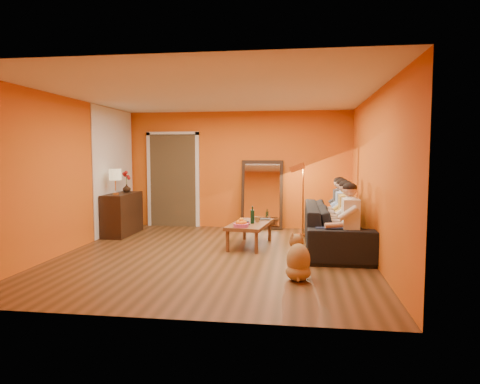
# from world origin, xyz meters

# --- Properties ---
(room_shell) EXTENTS (5.00, 5.50, 2.60)m
(room_shell) POSITION_xyz_m (0.00, 0.37, 1.30)
(room_shell) COLOR brown
(room_shell) RESTS_ON ground
(white_accent) EXTENTS (0.02, 1.90, 2.58)m
(white_accent) POSITION_xyz_m (-2.48, 1.75, 1.30)
(white_accent) COLOR white
(white_accent) RESTS_ON wall_left
(doorway_recess) EXTENTS (1.06, 0.30, 2.10)m
(doorway_recess) POSITION_xyz_m (-1.50, 2.83, 1.05)
(doorway_recess) COLOR #3F2D19
(doorway_recess) RESTS_ON floor
(door_jamb_left) EXTENTS (0.08, 0.06, 2.20)m
(door_jamb_left) POSITION_xyz_m (-2.07, 2.71, 1.05)
(door_jamb_left) COLOR white
(door_jamb_left) RESTS_ON wall_back
(door_jamb_right) EXTENTS (0.08, 0.06, 2.20)m
(door_jamb_right) POSITION_xyz_m (-0.93, 2.71, 1.05)
(door_jamb_right) COLOR white
(door_jamb_right) RESTS_ON wall_back
(door_header) EXTENTS (1.22, 0.06, 0.08)m
(door_header) POSITION_xyz_m (-1.50, 2.71, 2.12)
(door_header) COLOR white
(door_header) RESTS_ON wall_back
(mirror_frame) EXTENTS (0.92, 0.27, 1.51)m
(mirror_frame) POSITION_xyz_m (0.55, 2.63, 0.76)
(mirror_frame) COLOR black
(mirror_frame) RESTS_ON floor
(mirror_glass) EXTENTS (0.78, 0.21, 1.35)m
(mirror_glass) POSITION_xyz_m (0.55, 2.59, 0.76)
(mirror_glass) COLOR white
(mirror_glass) RESTS_ON mirror_frame
(sideboard) EXTENTS (0.44, 1.18, 0.85)m
(sideboard) POSITION_xyz_m (-2.24, 1.55, 0.42)
(sideboard) COLOR black
(sideboard) RESTS_ON floor
(table_lamp) EXTENTS (0.24, 0.24, 0.51)m
(table_lamp) POSITION_xyz_m (-2.24, 1.25, 1.10)
(table_lamp) COLOR beige
(table_lamp) RESTS_ON sideboard
(sofa) EXTENTS (2.65, 1.03, 0.77)m
(sofa) POSITION_xyz_m (2.00, 0.79, 0.39)
(sofa) COLOR black
(sofa) RESTS_ON floor
(coffee_table) EXTENTS (0.78, 1.29, 0.42)m
(coffee_table) POSITION_xyz_m (0.49, 0.78, 0.21)
(coffee_table) COLOR brown
(coffee_table) RESTS_ON floor
(floor_lamp) EXTENTS (0.32, 0.27, 1.44)m
(floor_lamp) POSITION_xyz_m (1.44, 1.84, 0.72)
(floor_lamp) COLOR #D6863E
(floor_lamp) RESTS_ON floor
(dog) EXTENTS (0.52, 0.61, 0.61)m
(dog) POSITION_xyz_m (1.36, -1.17, 0.30)
(dog) COLOR tan
(dog) RESTS_ON floor
(person_far_left) EXTENTS (0.70, 0.44, 1.22)m
(person_far_left) POSITION_xyz_m (2.13, -0.21, 0.61)
(person_far_left) COLOR silver
(person_far_left) RESTS_ON sofa
(person_mid_left) EXTENTS (0.70, 0.44, 1.22)m
(person_mid_left) POSITION_xyz_m (2.13, 0.34, 0.61)
(person_mid_left) COLOR gold
(person_mid_left) RESTS_ON sofa
(person_mid_right) EXTENTS (0.70, 0.44, 1.22)m
(person_mid_right) POSITION_xyz_m (2.13, 0.89, 0.61)
(person_mid_right) COLOR #96B5E9
(person_mid_right) RESTS_ON sofa
(person_far_right) EXTENTS (0.70, 0.44, 1.22)m
(person_far_right) POSITION_xyz_m (2.13, 1.44, 0.61)
(person_far_right) COLOR #323337
(person_far_right) RESTS_ON sofa
(fruit_bowl) EXTENTS (0.26, 0.26, 0.16)m
(fruit_bowl) POSITION_xyz_m (0.39, 0.33, 0.50)
(fruit_bowl) COLOR #CF4977
(fruit_bowl) RESTS_ON coffee_table
(wine_bottle) EXTENTS (0.07, 0.07, 0.31)m
(wine_bottle) POSITION_xyz_m (0.54, 0.73, 0.58)
(wine_bottle) COLOR black
(wine_bottle) RESTS_ON coffee_table
(tumbler) EXTENTS (0.13, 0.13, 0.10)m
(tumbler) POSITION_xyz_m (0.61, 0.90, 0.47)
(tumbler) COLOR #B27F3F
(tumbler) RESTS_ON coffee_table
(laptop) EXTENTS (0.38, 0.27, 0.03)m
(laptop) POSITION_xyz_m (0.67, 1.13, 0.43)
(laptop) COLOR black
(laptop) RESTS_ON coffee_table
(book_lower) EXTENTS (0.24, 0.29, 0.02)m
(book_lower) POSITION_xyz_m (0.31, 0.58, 0.43)
(book_lower) COLOR black
(book_lower) RESTS_ON coffee_table
(book_mid) EXTENTS (0.21, 0.27, 0.02)m
(book_mid) POSITION_xyz_m (0.32, 0.59, 0.45)
(book_mid) COLOR #9D1411
(book_mid) RESTS_ON book_lower
(book_upper) EXTENTS (0.25, 0.27, 0.02)m
(book_upper) POSITION_xyz_m (0.31, 0.57, 0.47)
(book_upper) COLOR black
(book_upper) RESTS_ON book_mid
(vase) EXTENTS (0.16, 0.16, 0.17)m
(vase) POSITION_xyz_m (-2.24, 1.80, 0.94)
(vase) COLOR black
(vase) RESTS_ON sideboard
(flowers) EXTENTS (0.17, 0.17, 0.45)m
(flowers) POSITION_xyz_m (-2.24, 1.80, 1.19)
(flowers) COLOR #9D1411
(flowers) RESTS_ON vase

